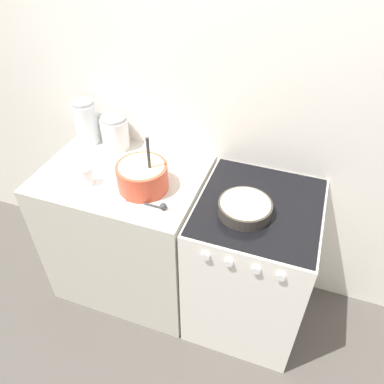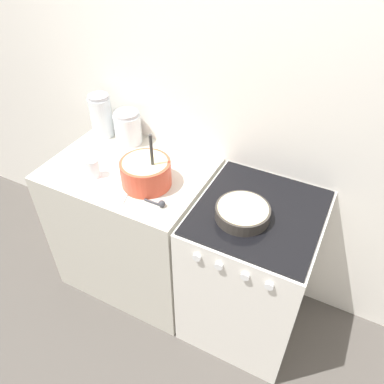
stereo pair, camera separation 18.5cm
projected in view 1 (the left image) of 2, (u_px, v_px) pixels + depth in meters
name	position (u px, v px, depth m)	size (l,w,h in m)	color
ground_plane	(179.00, 338.00, 2.30)	(12.00, 12.00, 0.00)	#4C4742
wall_back	(220.00, 111.00, 2.02)	(4.79, 0.05, 2.40)	white
countertop_cabinet	(130.00, 231.00, 2.35)	(0.89, 0.66, 0.92)	beige
stove	(251.00, 264.00, 2.15)	(0.62, 0.68, 0.92)	white
mixing_bowl	(142.00, 175.00, 1.91)	(0.26, 0.26, 0.31)	#D84C33
baking_pan	(245.00, 208.00, 1.79)	(0.26, 0.26, 0.06)	#38332D
storage_jar_left	(87.00, 125.00, 2.24)	(0.14, 0.14, 0.27)	silver
storage_jar_middle	(116.00, 134.00, 2.20)	(0.16, 0.16, 0.20)	silver
tin_can	(86.00, 177.00, 1.94)	(0.07, 0.07, 0.11)	silver
recipe_page	(107.00, 191.00, 1.93)	(0.29, 0.33, 0.01)	white
measuring_spoon	(161.00, 206.00, 1.83)	(0.12, 0.04, 0.04)	#333338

